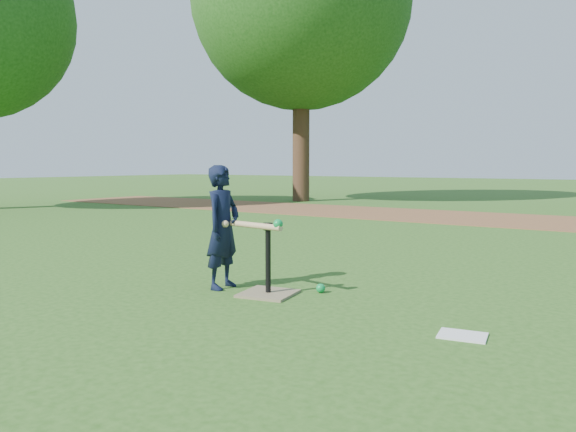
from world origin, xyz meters
The scene contains 7 objects.
ground centered at (0.00, 0.00, 0.00)m, with size 80.00×80.00×0.00m, color #285116.
dirt_strip centered at (0.00, 7.50, 0.01)m, with size 24.00×3.00×0.01m, color brown.
child centered at (-0.18, -0.29, 0.55)m, with size 0.40×0.26×1.10m, color black.
wiffle_ball_ground centered at (0.64, 0.04, 0.04)m, with size 0.08×0.08×0.08m, color #0C8E3E.
clipboard centered at (2.03, -0.50, 0.01)m, with size 0.30×0.23×0.01m, color silver.
batting_tee centered at (0.31, -0.28, 0.11)m, with size 0.50×0.50×0.61m.
swing_action centered at (0.21, -0.31, 0.59)m, with size 0.64×0.15×0.10m.
Camera 1 is at (3.08, -4.06, 1.11)m, focal length 35.00 mm.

